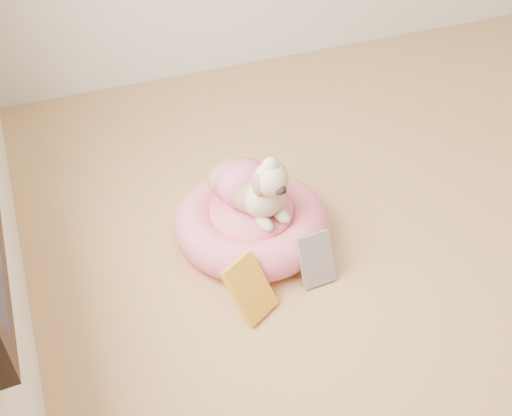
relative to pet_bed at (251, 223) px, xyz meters
name	(u,v)px	position (x,y,z in m)	size (l,w,h in m)	color
pet_bed	(251,223)	(0.00, 0.00, 0.00)	(0.66, 0.66, 0.17)	#E25872
dog	(252,176)	(0.01, 0.00, 0.24)	(0.29, 0.42, 0.31)	brown
book_yellow	(250,289)	(-0.16, -0.37, 0.02)	(0.15, 0.03, 0.23)	yellow
book_white	(316,260)	(0.14, -0.32, 0.02)	(0.14, 0.02, 0.21)	silver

